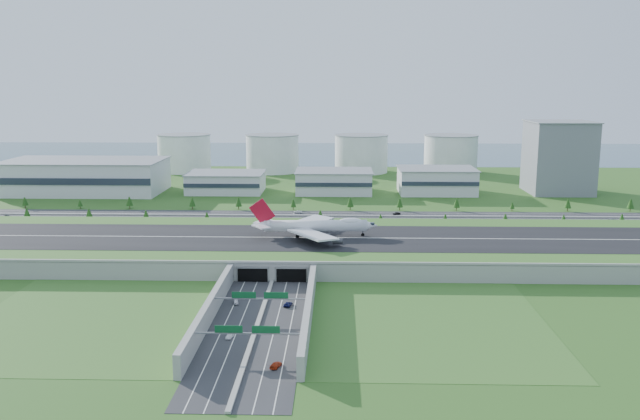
{
  "coord_description": "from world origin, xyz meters",
  "views": [
    {
      "loc": [
        29.28,
        -334.81,
        87.29
      ],
      "look_at": [
        18.56,
        35.0,
        15.8
      ],
      "focal_mm": 38.0,
      "sensor_mm": 36.0,
      "label": 1
    }
  ],
  "objects_px": {
    "car_2": "(288,304)",
    "car_0": "(236,302)",
    "office_tower": "(559,158)",
    "car_6": "(613,219)",
    "car_4": "(7,216)",
    "car_7": "(298,212)",
    "fuel_tank_a": "(184,153)",
    "car_5": "(397,214)",
    "car_3": "(276,365)",
    "car_1": "(230,336)",
    "boeing_747": "(315,226)"
  },
  "relations": [
    {
      "from": "car_1",
      "to": "car_2",
      "type": "relative_size",
      "value": 0.86
    },
    {
      "from": "car_2",
      "to": "car_7",
      "type": "distance_m",
      "value": 187.54
    },
    {
      "from": "office_tower",
      "to": "fuel_tank_a",
      "type": "height_order",
      "value": "office_tower"
    },
    {
      "from": "boeing_747",
      "to": "car_2",
      "type": "xyz_separation_m",
      "value": [
        -7.3,
        -85.48,
        -12.91
      ]
    },
    {
      "from": "car_5",
      "to": "car_2",
      "type": "bearing_deg",
      "value": -37.79
    },
    {
      "from": "car_0",
      "to": "car_4",
      "type": "height_order",
      "value": "car_0"
    },
    {
      "from": "car_7",
      "to": "car_3",
      "type": "bearing_deg",
      "value": 8.95
    },
    {
      "from": "car_3",
      "to": "car_5",
      "type": "height_order",
      "value": "car_5"
    },
    {
      "from": "office_tower",
      "to": "car_6",
      "type": "distance_m",
      "value": 111.5
    },
    {
      "from": "car_4",
      "to": "car_7",
      "type": "distance_m",
      "value": 187.44
    },
    {
      "from": "car_3",
      "to": "car_7",
      "type": "relative_size",
      "value": 0.99
    },
    {
      "from": "car_0",
      "to": "car_3",
      "type": "relative_size",
      "value": 0.88
    },
    {
      "from": "boeing_747",
      "to": "car_2",
      "type": "distance_m",
      "value": 86.75
    },
    {
      "from": "car_2",
      "to": "car_0",
      "type": "bearing_deg",
      "value": 8.2
    },
    {
      "from": "office_tower",
      "to": "car_4",
      "type": "xyz_separation_m",
      "value": [
        -384.83,
        -108.53,
        -26.67
      ]
    },
    {
      "from": "car_0",
      "to": "car_6",
      "type": "bearing_deg",
      "value": 26.49
    },
    {
      "from": "car_5",
      "to": "car_4",
      "type": "bearing_deg",
      "value": -107.13
    },
    {
      "from": "fuel_tank_a",
      "to": "car_5",
      "type": "xyz_separation_m",
      "value": [
        186.83,
        -209.17,
        -16.55
      ]
    },
    {
      "from": "fuel_tank_a",
      "to": "car_7",
      "type": "height_order",
      "value": "fuel_tank_a"
    },
    {
      "from": "car_0",
      "to": "car_7",
      "type": "distance_m",
      "value": 185.73
    },
    {
      "from": "car_2",
      "to": "car_4",
      "type": "xyz_separation_m",
      "value": [
        -194.26,
        168.91,
        -0.04
      ]
    },
    {
      "from": "car_2",
      "to": "car_7",
      "type": "relative_size",
      "value": 0.96
    },
    {
      "from": "office_tower",
      "to": "car_5",
      "type": "xyz_separation_m",
      "value": [
        -133.17,
        -94.17,
        -26.55
      ]
    },
    {
      "from": "car_2",
      "to": "car_5",
      "type": "distance_m",
      "value": 192.05
    },
    {
      "from": "boeing_747",
      "to": "car_0",
      "type": "xyz_separation_m",
      "value": [
        -28.14,
        -83.36,
        -12.82
      ]
    },
    {
      "from": "car_2",
      "to": "car_3",
      "type": "distance_m",
      "value": 57.46
    },
    {
      "from": "car_1",
      "to": "car_7",
      "type": "height_order",
      "value": "car_7"
    },
    {
      "from": "office_tower",
      "to": "car_0",
      "type": "height_order",
      "value": "office_tower"
    },
    {
      "from": "boeing_747",
      "to": "car_5",
      "type": "xyz_separation_m",
      "value": [
        50.1,
        97.79,
        -12.83
      ]
    },
    {
      "from": "office_tower",
      "to": "car_7",
      "type": "bearing_deg",
      "value": -155.57
    },
    {
      "from": "office_tower",
      "to": "fuel_tank_a",
      "type": "relative_size",
      "value": 1.1
    },
    {
      "from": "office_tower",
      "to": "car_3",
      "type": "distance_m",
      "value": 385.96
    },
    {
      "from": "car_5",
      "to": "office_tower",
      "type": "bearing_deg",
      "value": 104.87
    },
    {
      "from": "fuel_tank_a",
      "to": "car_0",
      "type": "distance_m",
      "value": 405.49
    },
    {
      "from": "car_4",
      "to": "car_5",
      "type": "xyz_separation_m",
      "value": [
        251.66,
        14.35,
        0.12
      ]
    },
    {
      "from": "car_3",
      "to": "car_1",
      "type": "bearing_deg",
      "value": -33.24
    },
    {
      "from": "car_0",
      "to": "car_5",
      "type": "relative_size",
      "value": 0.98
    },
    {
      "from": "office_tower",
      "to": "car_5",
      "type": "distance_m",
      "value": 165.25
    },
    {
      "from": "car_6",
      "to": "car_2",
      "type": "bearing_deg",
      "value": 121.31
    },
    {
      "from": "car_1",
      "to": "car_3",
      "type": "height_order",
      "value": "car_3"
    },
    {
      "from": "car_3",
      "to": "car_5",
      "type": "xyz_separation_m",
      "value": [
        56.85,
        240.72,
        0.02
      ]
    },
    {
      "from": "car_6",
      "to": "car_4",
      "type": "bearing_deg",
      "value": 79.94
    },
    {
      "from": "car_2",
      "to": "car_5",
      "type": "height_order",
      "value": "car_5"
    },
    {
      "from": "fuel_tank_a",
      "to": "car_4",
      "type": "relative_size",
      "value": 11.94
    },
    {
      "from": "office_tower",
      "to": "car_3",
      "type": "relative_size",
      "value": 9.83
    },
    {
      "from": "boeing_747",
      "to": "car_0",
      "type": "bearing_deg",
      "value": -112.13
    },
    {
      "from": "car_0",
      "to": "car_2",
      "type": "distance_m",
      "value": 20.95
    },
    {
      "from": "office_tower",
      "to": "car_0",
      "type": "bearing_deg",
      "value": -127.52
    },
    {
      "from": "boeing_747",
      "to": "car_4",
      "type": "xyz_separation_m",
      "value": [
        -201.56,
        83.44,
        -12.95
      ]
    },
    {
      "from": "car_4",
      "to": "car_3",
      "type": "bearing_deg",
      "value": -129.66
    }
  ]
}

